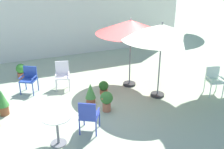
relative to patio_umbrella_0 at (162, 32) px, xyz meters
The scene contains 13 objects.
ground_plane 2.64m from the patio_umbrella_0, 161.86° to the left, with size 60.00×60.00×0.00m, color #AAB696.
patio_umbrella_0 is the anchor object (origin of this frame).
patio_umbrella_1 1.22m from the patio_umbrella_0, 112.57° to the left, with size 2.35×2.35×2.38m.
cafe_table_0 4.07m from the patio_umbrella_0, 160.64° to the right, with size 0.70×0.70×0.77m.
patio_chair_0 2.45m from the patio_umbrella_0, 16.80° to the right, with size 0.58×0.58×0.89m.
patio_chair_1 4.54m from the patio_umbrella_0, 152.76° to the left, with size 0.64×0.63×0.87m.
patio_chair_2 3.33m from the patio_umbrella_0, 158.17° to the right, with size 0.64×0.66×0.92m.
patio_chair_3 3.61m from the patio_umbrella_0, 146.21° to the left, with size 0.56×0.53×0.95m.
potted_plant_0 2.59m from the patio_umbrella_0, 152.12° to the left, with size 0.32×0.32×0.45m.
potted_plant_1 2.60m from the patio_umbrella_0, behind, with size 0.37×0.37×0.61m.
potted_plant_2 5.03m from the patio_umbrella_0, behind, with size 0.34×0.34×0.77m.
potted_plant_4 2.83m from the patio_umbrella_0, 169.19° to the left, with size 0.33×0.33×0.66m.
potted_plant_5 5.45m from the patio_umbrella_0, 139.97° to the left, with size 0.36×0.36×0.56m.
Camera 1 is at (-2.94, -7.09, 4.00)m, focal length 42.80 mm.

